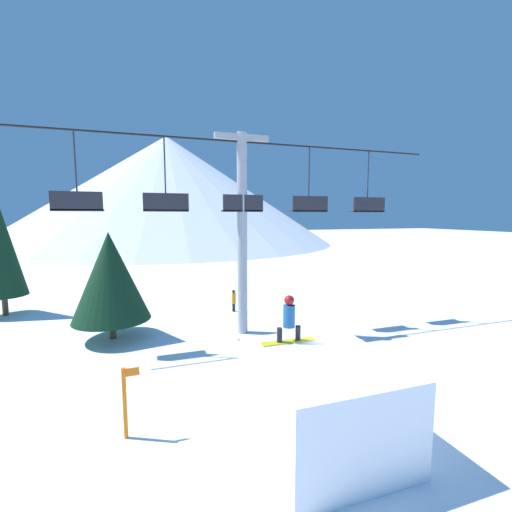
# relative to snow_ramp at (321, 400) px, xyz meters

# --- Properties ---
(ground_plane) EXTENTS (220.00, 220.00, 0.00)m
(ground_plane) POSITION_rel_snow_ramp_xyz_m (1.38, 0.37, -1.06)
(ground_plane) COLOR white
(mountain_ridge) EXTENTS (62.72, 62.72, 20.48)m
(mountain_ridge) POSITION_rel_snow_ramp_xyz_m (1.38, 62.95, 9.19)
(mountain_ridge) COLOR silver
(mountain_ridge) RESTS_ON ground_plane
(snow_ramp) EXTENTS (3.00, 3.56, 2.11)m
(snow_ramp) POSITION_rel_snow_ramp_xyz_m (0.00, 0.00, 0.00)
(snow_ramp) COLOR white
(snow_ramp) RESTS_ON ground_plane
(snowboarder) EXTENTS (1.47, 0.30, 1.22)m
(snowboarder) POSITION_rel_snow_ramp_xyz_m (-0.35, 1.09, 1.66)
(snowboarder) COLOR yellow
(snowboarder) RESTS_ON snow_ramp
(chairlift) EXTENTS (19.13, 0.45, 8.89)m
(chairlift) POSITION_rel_snow_ramp_xyz_m (0.42, 7.91, 4.18)
(chairlift) COLOR #9E9EA3
(chairlift) RESTS_ON ground_plane
(pine_tree_near) EXTENTS (3.25, 3.25, 4.66)m
(pine_tree_near) POSITION_rel_snow_ramp_xyz_m (-5.17, 9.04, 1.69)
(pine_tree_near) COLOR #4C3823
(pine_tree_near) RESTS_ON ground_plane
(pine_tree_far) EXTENTS (2.30, 2.30, 6.37)m
(pine_tree_far) POSITION_rel_snow_ramp_xyz_m (-10.92, 14.65, 2.66)
(pine_tree_far) COLOR #4C3823
(pine_tree_far) RESTS_ON ground_plane
(trail_marker) EXTENTS (0.41, 0.10, 1.76)m
(trail_marker) POSITION_rel_snow_ramp_xyz_m (-4.35, 1.63, -0.12)
(trail_marker) COLOR orange
(trail_marker) RESTS_ON ground_plane
(distant_skier) EXTENTS (0.24, 0.24, 1.23)m
(distant_skier) POSITION_rel_snow_ramp_xyz_m (0.93, 11.46, -0.39)
(distant_skier) COLOR black
(distant_skier) RESTS_ON ground_plane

